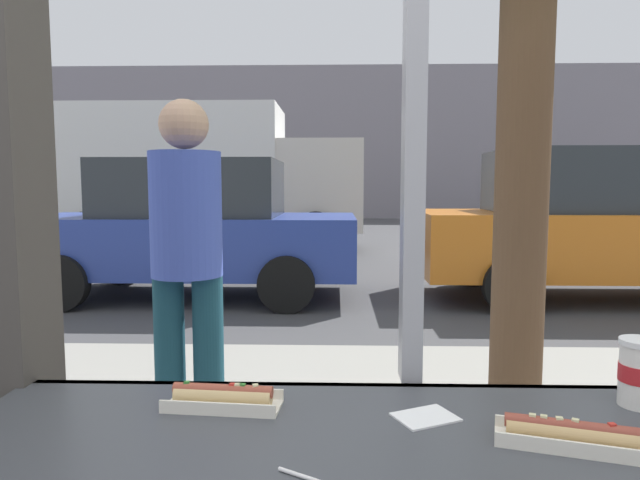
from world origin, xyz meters
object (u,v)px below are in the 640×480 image
pedestrian (187,255)px  hotdog_tray_far (223,397)px  box_truck (187,174)px  parked_car_orange (606,225)px  hotdog_tray_near (573,435)px  parked_car_blue (192,228)px  soda_cup_right (640,371)px

pedestrian → hotdog_tray_far: bearing=-72.0°
box_truck → parked_car_orange: bearing=-38.2°
hotdog_tray_near → hotdog_tray_far: same height
hotdog_tray_near → hotdog_tray_far: (-0.67, 0.16, -0.00)m
parked_car_blue → parked_car_orange: parked_car_orange is taller
parked_car_orange → pedestrian: bearing=-132.0°
parked_car_orange → hotdog_tray_near: bearing=-116.0°
parked_car_blue → pedestrian: bearing=-75.7°
hotdog_tray_far → parked_car_blue: 6.00m
parked_car_orange → parked_car_blue: bearing=-180.0°
hotdog_tray_near → hotdog_tray_far: size_ratio=1.11×
soda_cup_right → parked_car_orange: bearing=65.1°
hotdog_tray_near → box_truck: 11.75m
soda_cup_right → pedestrian: pedestrian is taller
pedestrian → parked_car_orange: bearing=48.0°
soda_cup_right → parked_car_orange: size_ratio=0.06×
parked_car_orange → pedestrian: (-4.01, -4.46, 0.17)m
parked_car_orange → pedestrian: parked_car_orange is taller
soda_cup_right → box_truck: box_truck is taller
parked_car_blue → box_truck: box_truck is taller
parked_car_blue → soda_cup_right: bearing=-66.8°
box_truck → hotdog_tray_far: bearing=-74.7°
soda_cup_right → pedestrian: bearing=135.7°
parked_car_orange → pedestrian: size_ratio=2.88×
hotdog_tray_far → box_truck: size_ratio=0.04×
pedestrian → hotdog_tray_near: bearing=-53.6°
parked_car_blue → pedestrian: 4.60m
hotdog_tray_near → parked_car_orange: bearing=64.0°
soda_cup_right → parked_car_blue: bearing=113.2°
hotdog_tray_far → parked_car_blue: bearing=105.1°
parked_car_orange → hotdog_tray_far: bearing=-121.7°
hotdog_tray_far → parked_car_orange: parked_car_orange is taller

